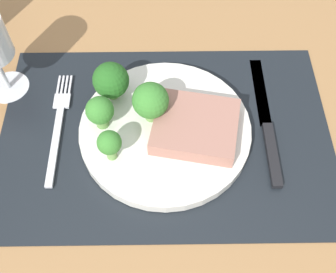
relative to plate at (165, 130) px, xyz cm
name	(u,v)px	position (x,y,z in cm)	size (l,w,h in cm)	color
ground_plane	(165,140)	(0.00, 0.00, -2.60)	(140.00, 110.00, 3.00)	#996D42
placemat	(165,134)	(0.00, 0.00, -0.95)	(47.49, 32.35, 0.30)	black
plate	(165,130)	(0.00, 0.00, 0.00)	(24.22, 24.22, 1.60)	silver
steak	(195,127)	(4.14, -0.74, 1.98)	(11.33, 9.86, 2.36)	#9E6B5B
broccoli_front_edge	(100,111)	(-8.76, 0.61, 3.90)	(3.89, 3.89, 5.25)	#5B8942
broccoli_back_left	(150,101)	(-1.93, 1.68, 4.67)	(5.04, 5.04, 6.52)	#6B994C
broccoli_near_steak	(111,81)	(-7.56, 5.70, 4.21)	(5.19, 5.19, 6.07)	#6B994C
broccoli_center	(109,144)	(-7.13, -4.60, 4.00)	(3.23, 3.23, 5.08)	#6B994C
fork	(58,125)	(-15.48, 1.42, -0.55)	(2.40, 19.20, 0.50)	silver
knife	(267,128)	(14.73, 0.53, -0.50)	(1.80, 23.00, 0.80)	black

